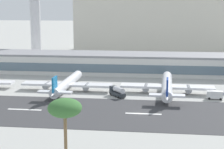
{
  "coord_description": "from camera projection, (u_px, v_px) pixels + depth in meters",
  "views": [
    {
      "loc": [
        5.02,
        -117.16,
        35.7
      ],
      "look_at": [
        -13.3,
        34.56,
        6.38
      ],
      "focal_mm": 58.58,
      "sensor_mm": 36.0,
      "label": 1
    }
  ],
  "objects": [
    {
      "name": "ground_plane",
      "position": [
        139.0,
        114.0,
        121.55
      ],
      "size": [
        1400.0,
        1400.0,
        0.0
      ],
      "primitive_type": "plane",
      "color": "#A8A8A3"
    },
    {
      "name": "runway_strip",
      "position": [
        139.0,
        114.0,
        121.33
      ],
      "size": [
        800.0,
        35.79,
        0.08
      ],
      "primitive_type": "cube",
      "color": "#38383A",
      "rests_on": "ground_plane"
    },
    {
      "name": "runway_centreline_dash_3",
      "position": [
        25.0,
        110.0,
        125.97
      ],
      "size": [
        12.0,
        1.2,
        0.01
      ],
      "primitive_type": "cube",
      "color": "white",
      "rests_on": "runway_strip"
    },
    {
      "name": "runway_centreline_dash_4",
      "position": [
        143.0,
        114.0,
        121.15
      ],
      "size": [
        12.0,
        1.2,
        0.01
      ],
      "primitive_type": "cube",
      "color": "white",
      "rests_on": "runway_strip"
    },
    {
      "name": "terminal_building",
      "position": [
        124.0,
        63.0,
        192.47
      ],
      "size": [
        145.69,
        23.07,
        10.43
      ],
      "color": "silver",
      "rests_on": "ground_plane"
    },
    {
      "name": "control_tower",
      "position": [
        35.0,
        13.0,
        226.38
      ],
      "size": [
        13.16,
        13.16,
        49.81
      ],
      "color": "silver",
      "rests_on": "ground_plane"
    },
    {
      "name": "distant_hotel_block",
      "position": [
        163.0,
        26.0,
        279.35
      ],
      "size": [
        132.66,
        32.42,
        39.64
      ],
      "primitive_type": "cube",
      "color": "beige",
      "rests_on": "ground_plane"
    },
    {
      "name": "airliner_blue_tail_gate_1",
      "position": [
        66.0,
        84.0,
        152.8
      ],
      "size": [
        38.43,
        44.36,
        9.26
      ],
      "rotation": [
        0.0,
        0.0,
        1.55
      ],
      "color": "silver",
      "rests_on": "ground_plane"
    },
    {
      "name": "airliner_navy_tail_gate_2",
      "position": [
        167.0,
        86.0,
        147.84
      ],
      "size": [
        38.13,
        46.83,
        9.77
      ],
      "rotation": [
        0.0,
        0.0,
        1.54
      ],
      "color": "white",
      "rests_on": "ground_plane"
    },
    {
      "name": "service_box_truck_0",
      "position": [
        215.0,
        95.0,
        139.56
      ],
      "size": [
        6.17,
        3.07,
        3.25
      ],
      "rotation": [
        0.0,
        0.0,
        3.06
      ],
      "color": "white",
      "rests_on": "ground_plane"
    },
    {
      "name": "service_fuel_truck_1",
      "position": [
        117.0,
        91.0,
        143.8
      ],
      "size": [
        7.26,
        8.32,
        3.95
      ],
      "rotation": [
        0.0,
        0.0,
        2.23
      ],
      "color": "#2D3338",
      "rests_on": "ground_plane"
    },
    {
      "name": "palm_tree_2",
      "position": [
        65.0,
        109.0,
        76.95
      ],
      "size": [
        7.27,
        7.27,
        16.29
      ],
      "color": "brown",
      "rests_on": "ground_plane"
    }
  ]
}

